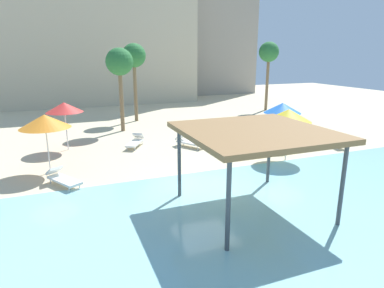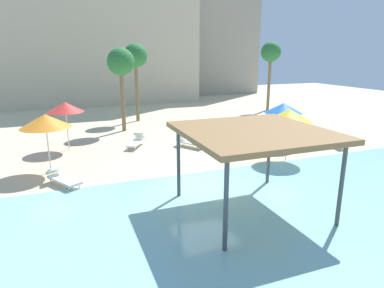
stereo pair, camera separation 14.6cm
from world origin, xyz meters
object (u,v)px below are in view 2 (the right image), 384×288
beach_umbrella_yellow_2 (289,115)px  palm_tree_3 (271,54)px  beach_umbrella_red_0 (65,107)px  beach_umbrella_orange_5 (45,121)px  lounge_chair_2 (189,141)px  palm_tree_1 (121,64)px  beach_umbrella_blue_4 (284,108)px  lounge_chair_0 (136,141)px  shade_pavilion (254,134)px  lounge_chair_3 (334,141)px  lounge_chair_1 (62,177)px  palm_tree_0 (135,57)px

beach_umbrella_yellow_2 → palm_tree_3: bearing=60.1°
beach_umbrella_red_0 → beach_umbrella_orange_5: 3.93m
beach_umbrella_red_0 → lounge_chair_2: (6.79, -1.95, -2.16)m
palm_tree_1 → palm_tree_3: bearing=15.7°
beach_umbrella_blue_4 → lounge_chair_0: 9.04m
shade_pavilion → palm_tree_1: (-2.01, 14.50, 1.97)m
beach_umbrella_blue_4 → lounge_chair_3: size_ratio=1.32×
shade_pavilion → palm_tree_3: palm_tree_3 is taller
beach_umbrella_yellow_2 → beach_umbrella_red_0: bearing=149.5°
lounge_chair_1 → palm_tree_0: size_ratio=0.31×
palm_tree_1 → palm_tree_3: 15.53m
beach_umbrella_blue_4 → lounge_chair_1: (-12.56, -2.05, -1.97)m
beach_umbrella_yellow_2 → palm_tree_1: bearing=123.8°
lounge_chair_3 → palm_tree_1: (-11.22, 8.73, 4.44)m
lounge_chair_1 → lounge_chair_3: bearing=62.9°
beach_umbrella_orange_5 → palm_tree_0: 13.06m
beach_umbrella_yellow_2 → lounge_chair_1: bearing=177.2°
lounge_chair_2 → beach_umbrella_blue_4: bearing=40.8°
palm_tree_0 → palm_tree_1: palm_tree_0 is taller
lounge_chair_1 → lounge_chair_3: (15.51, 0.81, 0.00)m
lounge_chair_2 → palm_tree_0: size_ratio=0.31×
shade_pavilion → beach_umbrella_blue_4: 9.41m
shade_pavilion → lounge_chair_3: shade_pavilion is taller
lounge_chair_0 → palm_tree_3: size_ratio=0.30×
palm_tree_0 → lounge_chair_1: bearing=-115.0°
lounge_chair_1 → palm_tree_3: bearing=95.5°
beach_umbrella_red_0 → lounge_chair_0: beach_umbrella_red_0 is taller
lounge_chair_3 → palm_tree_1: 14.89m
beach_umbrella_red_0 → lounge_chair_1: size_ratio=1.43×
lounge_chair_0 → lounge_chair_2: (2.96, -1.20, 0.00)m
palm_tree_0 → beach_umbrella_red_0: bearing=-128.1°
beach_umbrella_yellow_2 → lounge_chair_0: size_ratio=1.40×
shade_pavilion → beach_umbrella_blue_4: (6.26, 7.01, -0.50)m
beach_umbrella_red_0 → lounge_chair_3: size_ratio=1.41×
lounge_chair_3 → palm_tree_0: size_ratio=0.32×
beach_umbrella_blue_4 → beach_umbrella_orange_5: size_ratio=0.94×
palm_tree_3 → palm_tree_0: bearing=-176.3°
lounge_chair_1 → palm_tree_0: bearing=124.9°
beach_umbrella_orange_5 → lounge_chair_1: 2.90m
beach_umbrella_red_0 → lounge_chair_0: 4.46m
shade_pavilion → beach_umbrella_yellow_2: bearing=43.0°
beach_umbrella_blue_4 → palm_tree_0: (-6.54, 10.84, 2.85)m
beach_umbrella_yellow_2 → lounge_chair_3: beach_umbrella_yellow_2 is taller
beach_umbrella_red_0 → lounge_chair_2: 7.38m
palm_tree_3 → shade_pavilion: bearing=-124.7°
beach_umbrella_red_0 → palm_tree_1: size_ratio=0.48×
lounge_chair_3 → shade_pavilion: bearing=-46.6°
lounge_chair_1 → beach_umbrella_blue_4: bearing=69.2°
beach_umbrella_blue_4 → lounge_chair_0: beach_umbrella_blue_4 is taller
lounge_chair_2 → lounge_chair_3: (8.32, -2.97, 0.00)m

